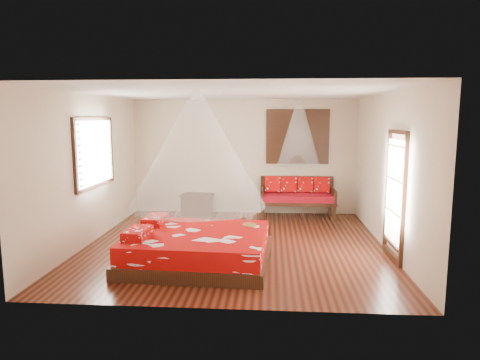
# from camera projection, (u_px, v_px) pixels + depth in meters

# --- Properties ---
(room) EXTENTS (5.54, 5.54, 2.84)m
(room) POSITION_uv_depth(u_px,v_px,m) (235.00, 170.00, 7.84)
(room) COLOR black
(room) RESTS_ON ground
(bed) EXTENTS (2.38, 2.17, 0.65)m
(bed) POSITION_uv_depth(u_px,v_px,m) (197.00, 247.00, 7.01)
(bed) COLOR black
(bed) RESTS_ON floor
(daybed) EXTENTS (1.77, 0.78, 0.94)m
(daybed) POSITION_uv_depth(u_px,v_px,m) (297.00, 195.00, 10.22)
(daybed) COLOR black
(daybed) RESTS_ON floor
(storage_chest) EXTENTS (0.79, 0.62, 0.50)m
(storage_chest) POSITION_uv_depth(u_px,v_px,m) (197.00, 204.00, 10.50)
(storage_chest) COLOR black
(storage_chest) RESTS_ON floor
(shutter_panel) EXTENTS (1.52, 0.06, 1.32)m
(shutter_panel) POSITION_uv_depth(u_px,v_px,m) (297.00, 137.00, 10.36)
(shutter_panel) COLOR black
(shutter_panel) RESTS_ON wall_back
(window_left) EXTENTS (0.10, 1.74, 1.34)m
(window_left) POSITION_uv_depth(u_px,v_px,m) (95.00, 152.00, 8.18)
(window_left) COLOR black
(window_left) RESTS_ON wall_left
(glazed_door) EXTENTS (0.08, 1.02, 2.16)m
(glazed_door) POSITION_uv_depth(u_px,v_px,m) (395.00, 196.00, 7.10)
(glazed_door) COLOR black
(glazed_door) RESTS_ON floor
(wine_tray) EXTENTS (0.24, 0.24, 0.20)m
(wine_tray) POSITION_uv_depth(u_px,v_px,m) (249.00, 223.00, 7.42)
(wine_tray) COLOR brown
(wine_tray) RESTS_ON bed
(mosquito_net_main) EXTENTS (2.19, 2.19, 1.80)m
(mosquito_net_main) POSITION_uv_depth(u_px,v_px,m) (197.00, 150.00, 6.78)
(mosquito_net_main) COLOR white
(mosquito_net_main) RESTS_ON ceiling
(mosquito_net_daybed) EXTENTS (1.00, 1.00, 1.50)m
(mosquito_net_daybed) POSITION_uv_depth(u_px,v_px,m) (299.00, 133.00, 9.88)
(mosquito_net_daybed) COLOR white
(mosquito_net_daybed) RESTS_ON ceiling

